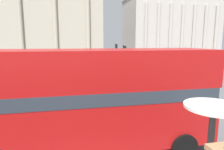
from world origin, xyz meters
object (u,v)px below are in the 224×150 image
object	(u,v)px
traffic_light_near	(80,69)
pedestrian_black	(97,62)
double_decker_bus	(74,98)
pedestrian_red	(162,71)
cafe_dining_table	(212,123)
traffic_light_mid	(124,59)
plaza_building_left	(28,24)
traffic_light_far	(116,54)
plaza_building_right	(169,28)
car_silver	(3,78)
pedestrian_yellow	(42,64)

from	to	relation	value
traffic_light_near	pedestrian_black	distance (m)	21.28
double_decker_bus	pedestrian_red	size ratio (longest dim) A/B	6.66
cafe_dining_table	traffic_light_mid	bearing A→B (deg)	77.82
double_decker_bus	traffic_light_near	distance (m)	6.59
traffic_light_near	pedestrian_black	world-z (taller)	traffic_light_near
cafe_dining_table	double_decker_bus	bearing A→B (deg)	103.67
cafe_dining_table	plaza_building_left	world-z (taller)	plaza_building_left
traffic_light_near	traffic_light_far	distance (m)	15.27
plaza_building_right	traffic_light_far	bearing A→B (deg)	-127.84
cafe_dining_table	pedestrian_red	size ratio (longest dim) A/B	0.46
traffic_light_mid	car_silver	world-z (taller)	traffic_light_mid
plaza_building_right	traffic_light_near	world-z (taller)	plaza_building_right
pedestrian_black	pedestrian_red	world-z (taller)	pedestrian_black
traffic_light_near	traffic_light_mid	distance (m)	7.37
cafe_dining_table	car_silver	world-z (taller)	cafe_dining_table
car_silver	traffic_light_mid	bearing A→B (deg)	132.63
pedestrian_red	cafe_dining_table	bearing A→B (deg)	-36.11
traffic_light_near	pedestrian_yellow	bearing A→B (deg)	105.85
car_silver	pedestrian_yellow	xyz separation A→B (m)	(2.70, 8.91, 0.35)
pedestrian_red	car_silver	bearing A→B (deg)	-103.66
double_decker_bus	plaza_building_left	world-z (taller)	plaza_building_left
traffic_light_far	pedestrian_black	bearing A→B (deg)	106.12
traffic_light_near	car_silver	world-z (taller)	traffic_light_near
traffic_light_near	traffic_light_mid	size ratio (longest dim) A/B	0.95
plaza_building_left	pedestrian_black	world-z (taller)	plaza_building_left
plaza_building_left	plaza_building_right	world-z (taller)	plaza_building_right
car_silver	pedestrian_red	size ratio (longest dim) A/B	2.62
double_decker_bus	car_silver	xyz separation A→B (m)	(-7.03, 14.92, -1.60)
plaza_building_left	pedestrian_black	size ratio (longest dim) A/B	21.54
pedestrian_yellow	car_silver	bearing A→B (deg)	-46.95
plaza_building_right	traffic_light_mid	xyz separation A→B (m)	(-25.49, -39.89, -6.16)
double_decker_bus	cafe_dining_table	bearing A→B (deg)	-69.61
plaza_building_left	pedestrian_red	world-z (taller)	plaza_building_left
plaza_building_right	pedestrian_black	xyz separation A→B (m)	(-26.37, -24.70, -7.87)
double_decker_bus	traffic_light_mid	size ratio (longest dim) A/B	2.62
double_decker_bus	plaza_building_left	size ratio (longest dim) A/B	0.30
traffic_light_mid	traffic_light_far	distance (m)	8.52
double_decker_bus	traffic_light_far	distance (m)	21.65
traffic_light_far	pedestrian_yellow	world-z (taller)	traffic_light_far
plaza_building_right	pedestrian_red	bearing A→B (deg)	-118.21
traffic_light_mid	double_decker_bus	bearing A→B (deg)	-113.15
pedestrian_black	traffic_light_far	bearing A→B (deg)	-58.15
traffic_light_mid	pedestrian_red	distance (m)	5.85
traffic_light_far	pedestrian_yellow	size ratio (longest dim) A/B	2.29
cafe_dining_table	pedestrian_yellow	world-z (taller)	cafe_dining_table
traffic_light_near	traffic_light_far	bearing A→B (deg)	67.94
pedestrian_yellow	traffic_light_mid	bearing A→B (deg)	9.52
cafe_dining_table	car_silver	xyz separation A→B (m)	(-8.40, 20.57, -2.85)
double_decker_bus	traffic_light_far	size ratio (longest dim) A/B	2.58
traffic_light_far	pedestrian_black	world-z (taller)	traffic_light_far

